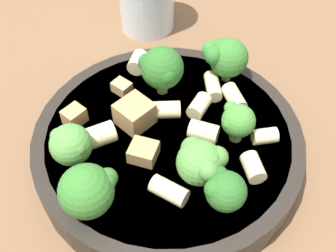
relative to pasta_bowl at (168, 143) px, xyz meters
The scene contains 24 objects.
ground_plane 0.02m from the pasta_bowl, ahead, with size 2.00×2.00×0.00m, color brown.
pasta_bowl is the anchor object (origin of this frame).
broccoli_floret_0 0.07m from the pasta_bowl, 124.16° to the left, with size 0.03×0.03×0.04m.
broccoli_floret_1 0.10m from the pasta_bowl, ahead, with size 0.04×0.04×0.04m.
broccoli_floret_2 0.07m from the pasta_bowl, 134.83° to the right, with size 0.04×0.04×0.05m.
broccoli_floret_3 0.09m from the pasta_bowl, 29.50° to the right, with size 0.03×0.03×0.04m.
broccoli_floret_4 0.09m from the pasta_bowl, 68.52° to the left, with size 0.03×0.03×0.04m.
broccoli_floret_5 0.06m from the pasta_bowl, 67.35° to the left, with size 0.04×0.04×0.04m.
broccoli_floret_6 0.09m from the pasta_bowl, behind, with size 0.04×0.04×0.04m.
rigatoni_0 0.04m from the pasta_bowl, 120.15° to the left, with size 0.02×0.02×0.02m, color beige.
rigatoni_1 0.06m from the pasta_bowl, 41.35° to the right, with size 0.02×0.02×0.03m, color beige.
rigatoni_2 0.09m from the pasta_bowl, 121.90° to the right, with size 0.02×0.02×0.02m, color beige.
rigatoni_3 0.04m from the pasta_bowl, behind, with size 0.01×0.01×0.02m, color beige.
rigatoni_4 0.08m from the pasta_bowl, 138.01° to the right, with size 0.01×0.01×0.02m, color beige.
rigatoni_5 0.08m from the pasta_bowl, 97.75° to the left, with size 0.01×0.01×0.02m, color beige.
rigatoni_6 0.07m from the pasta_bowl, 159.94° to the left, with size 0.01×0.01×0.03m, color beige.
rigatoni_7 0.08m from the pasta_bowl, 123.19° to the left, with size 0.01×0.01×0.02m, color beige.
rigatoni_8 0.03m from the pasta_bowl, 135.15° to the right, with size 0.02×0.02×0.03m, color beige.
rigatoni_9 0.07m from the pasta_bowl, behind, with size 0.01×0.01×0.03m, color beige.
rigatoni_10 0.06m from the pasta_bowl, 39.59° to the left, with size 0.01×0.01×0.03m, color beige.
chicken_chunk_0 0.04m from the pasta_bowl, 75.96° to the right, with size 0.03×0.03×0.02m, color tan.
chicken_chunk_1 0.07m from the pasta_bowl, 101.50° to the right, with size 0.02×0.01×0.01m, color tan.
chicken_chunk_2 0.08m from the pasta_bowl, 60.68° to the right, with size 0.02×0.02×0.01m, color tan.
chicken_chunk_3 0.04m from the pasta_bowl, ahead, with size 0.02×0.02×0.01m, color tan.
Camera 1 is at (0.18, 0.14, 0.31)m, focal length 45.00 mm.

